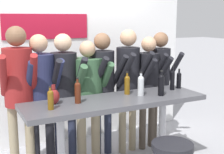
{
  "coord_description": "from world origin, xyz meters",
  "views": [
    {
      "loc": [
        -1.66,
        -3.19,
        1.92
      ],
      "look_at": [
        0.0,
        0.1,
        1.21
      ],
      "focal_mm": 50.0,
      "sensor_mm": 36.0,
      "label": 1
    }
  ],
  "objects_px": {
    "person_center": "(88,88)",
    "person_rightmost": "(160,74)",
    "person_right": "(128,77)",
    "wine_bottle_2": "(179,79)",
    "wine_bottle_1": "(161,84)",
    "wine_bottle_6": "(78,91)",
    "person_far_right": "(148,80)",
    "wine_bottle_0": "(141,85)",
    "decorative_vase": "(54,96)",
    "wine_bottle_3": "(172,79)",
    "tasting_table": "(116,111)",
    "person_center_left": "(64,84)",
    "wine_bottle_5": "(127,84)",
    "person_center_right": "(103,80)",
    "wine_bottle_4": "(51,99)",
    "person_left": "(41,87)",
    "person_far_left": "(19,84)"
  },
  "relations": [
    {
      "from": "person_rightmost",
      "to": "wine_bottle_1",
      "type": "xyz_separation_m",
      "value": [
        -0.47,
        -0.68,
        0.03
      ]
    },
    {
      "from": "wine_bottle_6",
      "to": "person_rightmost",
      "type": "bearing_deg",
      "value": 19.88
    },
    {
      "from": "tasting_table",
      "to": "decorative_vase",
      "type": "xyz_separation_m",
      "value": [
        -0.72,
        0.12,
        0.23
      ]
    },
    {
      "from": "person_far_left",
      "to": "wine_bottle_4",
      "type": "distance_m",
      "value": 0.66
    },
    {
      "from": "wine_bottle_1",
      "to": "person_center_left",
      "type": "bearing_deg",
      "value": 146.04
    },
    {
      "from": "wine_bottle_2",
      "to": "wine_bottle_5",
      "type": "xyz_separation_m",
      "value": [
        -0.8,
        0.02,
        0.01
      ]
    },
    {
      "from": "person_center_right",
      "to": "wine_bottle_1",
      "type": "xyz_separation_m",
      "value": [
        0.48,
        -0.67,
        0.03
      ]
    },
    {
      "from": "person_far_right",
      "to": "wine_bottle_1",
      "type": "bearing_deg",
      "value": -116.63
    },
    {
      "from": "person_center_left",
      "to": "wine_bottle_5",
      "type": "relative_size",
      "value": 5.97
    },
    {
      "from": "person_far_left",
      "to": "wine_bottle_3",
      "type": "xyz_separation_m",
      "value": [
        1.92,
        -0.46,
        -0.03
      ]
    },
    {
      "from": "person_rightmost",
      "to": "wine_bottle_0",
      "type": "xyz_separation_m",
      "value": [
        -0.7,
        -0.58,
        0.02
      ]
    },
    {
      "from": "person_far_right",
      "to": "person_far_left",
      "type": "bearing_deg",
      "value": 171.23
    },
    {
      "from": "person_far_right",
      "to": "wine_bottle_6",
      "type": "bearing_deg",
      "value": -166.87
    },
    {
      "from": "person_center_right",
      "to": "person_far_right",
      "type": "height_order",
      "value": "person_center_right"
    },
    {
      "from": "person_center_left",
      "to": "person_right",
      "type": "bearing_deg",
      "value": -6.24
    },
    {
      "from": "person_center_left",
      "to": "person_rightmost",
      "type": "bearing_deg",
      "value": -1.82
    },
    {
      "from": "person_center_right",
      "to": "person_rightmost",
      "type": "bearing_deg",
      "value": -8.8
    },
    {
      "from": "wine_bottle_3",
      "to": "wine_bottle_5",
      "type": "relative_size",
      "value": 1.13
    },
    {
      "from": "wine_bottle_3",
      "to": "tasting_table",
      "type": "bearing_deg",
      "value": -174.35
    },
    {
      "from": "tasting_table",
      "to": "person_center",
      "type": "height_order",
      "value": "person_center"
    },
    {
      "from": "tasting_table",
      "to": "person_far_right",
      "type": "relative_size",
      "value": 1.35
    },
    {
      "from": "person_far_left",
      "to": "decorative_vase",
      "type": "bearing_deg",
      "value": -46.98
    },
    {
      "from": "wine_bottle_1",
      "to": "wine_bottle_2",
      "type": "bearing_deg",
      "value": 26.18
    },
    {
      "from": "person_center",
      "to": "person_rightmost",
      "type": "relative_size",
      "value": 0.95
    },
    {
      "from": "person_left",
      "to": "person_center_left",
      "type": "distance_m",
      "value": 0.31
    },
    {
      "from": "person_far_right",
      "to": "wine_bottle_6",
      "type": "distance_m",
      "value": 1.35
    },
    {
      "from": "wine_bottle_6",
      "to": "tasting_table",
      "type": "bearing_deg",
      "value": -4.1
    },
    {
      "from": "tasting_table",
      "to": "person_left",
      "type": "distance_m",
      "value": 0.98
    },
    {
      "from": "person_far_left",
      "to": "person_right",
      "type": "xyz_separation_m",
      "value": [
        1.48,
        -0.03,
        -0.04
      ]
    },
    {
      "from": "wine_bottle_4",
      "to": "person_left",
      "type": "bearing_deg",
      "value": 84.99
    },
    {
      "from": "person_center_left",
      "to": "person_far_left",
      "type": "bearing_deg",
      "value": -177.91
    },
    {
      "from": "wine_bottle_0",
      "to": "wine_bottle_1",
      "type": "bearing_deg",
      "value": -25.38
    },
    {
      "from": "person_far_left",
      "to": "wine_bottle_5",
      "type": "height_order",
      "value": "person_far_left"
    },
    {
      "from": "person_far_right",
      "to": "wine_bottle_0",
      "type": "height_order",
      "value": "person_far_right"
    },
    {
      "from": "person_center_left",
      "to": "wine_bottle_5",
      "type": "distance_m",
      "value": 0.81
    },
    {
      "from": "person_right",
      "to": "person_rightmost",
      "type": "relative_size",
      "value": 1.03
    },
    {
      "from": "person_center_right",
      "to": "wine_bottle_0",
      "type": "bearing_deg",
      "value": -75.12
    },
    {
      "from": "person_right",
      "to": "person_far_right",
      "type": "height_order",
      "value": "person_right"
    },
    {
      "from": "person_center",
      "to": "wine_bottle_5",
      "type": "xyz_separation_m",
      "value": [
        0.37,
        -0.38,
        0.1
      ]
    },
    {
      "from": "wine_bottle_3",
      "to": "wine_bottle_4",
      "type": "bearing_deg",
      "value": -174.66
    },
    {
      "from": "person_left",
      "to": "person_right",
      "type": "height_order",
      "value": "person_right"
    },
    {
      "from": "person_center",
      "to": "person_far_right",
      "type": "bearing_deg",
      "value": -4.06
    },
    {
      "from": "person_center_left",
      "to": "decorative_vase",
      "type": "distance_m",
      "value": 0.54
    },
    {
      "from": "person_rightmost",
      "to": "wine_bottle_1",
      "type": "distance_m",
      "value": 0.83
    },
    {
      "from": "wine_bottle_4",
      "to": "wine_bottle_2",
      "type": "bearing_deg",
      "value": 5.95
    },
    {
      "from": "decorative_vase",
      "to": "person_right",
      "type": "bearing_deg",
      "value": 18.32
    },
    {
      "from": "tasting_table",
      "to": "person_far_right",
      "type": "bearing_deg",
      "value": 32.43
    },
    {
      "from": "person_rightmost",
      "to": "wine_bottle_6",
      "type": "xyz_separation_m",
      "value": [
        -1.52,
        -0.55,
        0.02
      ]
    },
    {
      "from": "tasting_table",
      "to": "wine_bottle_1",
      "type": "xyz_separation_m",
      "value": [
        0.58,
        -0.1,
        0.29
      ]
    },
    {
      "from": "person_right",
      "to": "wine_bottle_2",
      "type": "distance_m",
      "value": 0.69
    }
  ]
}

